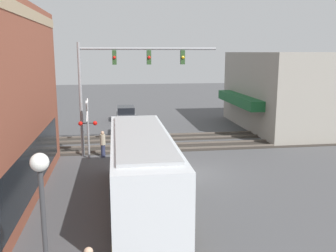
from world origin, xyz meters
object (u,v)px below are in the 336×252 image
city_bus (141,166)px  parked_car_grey (126,114)px  crossing_signal (88,123)px  pedestrian_at_crossing (103,144)px  parked_car_black (128,127)px  streetlamp (44,225)px

city_bus → parked_car_grey: bearing=-0.0°
crossing_signal → parked_car_grey: size_ratio=0.86×
crossing_signal → pedestrian_at_crossing: (0.21, -0.88, -1.42)m
parked_car_black → pedestrian_at_crossing: 6.70m
city_bus → streetlamp: (-7.08, 2.82, 0.86)m
city_bus → parked_car_black: size_ratio=2.38×
crossing_signal → streetlamp: size_ratio=0.86×
parked_car_black → parked_car_grey: (6.38, 0.00, 0.01)m
crossing_signal → parked_car_grey: bearing=-12.1°
pedestrian_at_crossing → parked_car_grey: bearing=-8.4°
city_bus → parked_car_grey: size_ratio=2.37×
crossing_signal → streetlamp: bearing=179.8°
crossing_signal → pedestrian_at_crossing: 1.68m
streetlamp → parked_car_black: streetlamp is taller
parked_car_grey → streetlamp: bearing=174.3°
parked_car_black → pedestrian_at_crossing: (-6.42, 1.90, 0.20)m
streetlamp → pedestrian_at_crossing: streetlamp is taller
city_bus → parked_car_black: (14.57, -0.00, -1.13)m
pedestrian_at_crossing → crossing_signal: bearing=103.5°
streetlamp → pedestrian_at_crossing: bearing=-3.5°
crossing_signal → parked_car_grey: 13.40m
parked_car_black → parked_car_grey: size_ratio=0.99×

